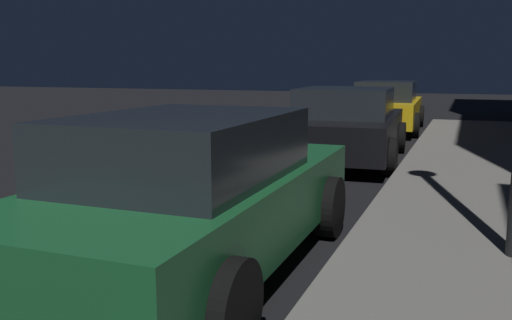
# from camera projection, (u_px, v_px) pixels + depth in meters

# --- Properties ---
(car_green) EXTENTS (2.02, 4.35, 1.43)m
(car_green) POSITION_uv_depth(u_px,v_px,m) (195.00, 194.00, 4.81)
(car_green) COLOR #19592D
(car_green) RESTS_ON ground
(car_black) EXTENTS (2.32, 4.46, 1.43)m
(car_black) POSITION_uv_depth(u_px,v_px,m) (346.00, 125.00, 10.59)
(car_black) COLOR black
(car_black) RESTS_ON ground
(car_yellow_cab) EXTENTS (2.11, 4.65, 1.43)m
(car_yellow_cab) POSITION_uv_depth(u_px,v_px,m) (386.00, 107.00, 15.65)
(car_yellow_cab) COLOR gold
(car_yellow_cab) RESTS_ON ground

